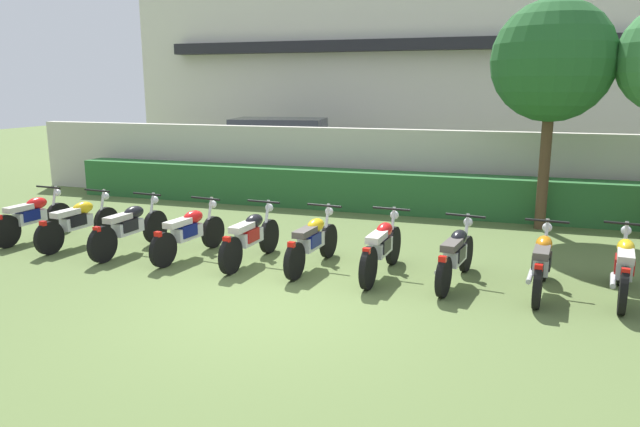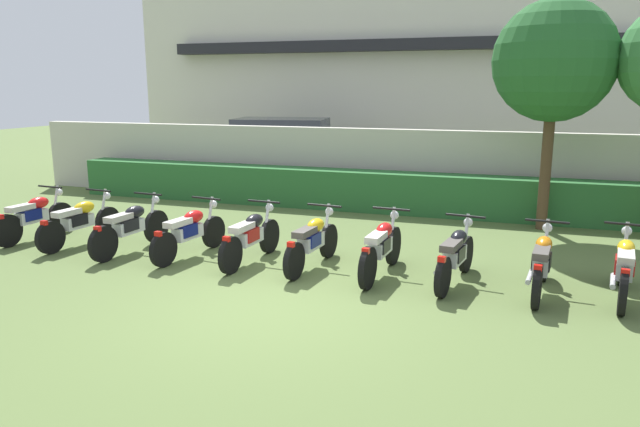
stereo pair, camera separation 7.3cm
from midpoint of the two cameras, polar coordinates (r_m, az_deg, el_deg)
name	(u,v)px [view 2 (the right image)]	position (r m, az deg, el deg)	size (l,w,h in m)	color
ground	(271,306)	(7.86, -4.46, -8.91)	(60.00, 60.00, 0.00)	#566B38
building	(438,56)	(22.47, 11.49, 14.69)	(20.68, 6.50, 7.78)	beige
compound_wall	(387,168)	(14.22, 6.63, 4.44)	(19.64, 0.30, 1.85)	#BCB7A8
hedge_row	(380,192)	(13.61, 5.97, 2.12)	(15.71, 0.70, 0.92)	#28602D
parked_car	(286,150)	(17.88, -3.17, 6.13)	(4.72, 2.60, 1.89)	silver
tree_near_inspector	(554,62)	(12.45, 21.94, 13.50)	(2.33, 2.33, 4.48)	#4C3823
motorcycle_in_row_0	(34,216)	(12.23, -25.86, -0.25)	(0.60, 1.80, 0.96)	black
motorcycle_in_row_1	(80,221)	(11.50, -22.11, -0.69)	(0.60, 1.91, 0.95)	black
motorcycle_in_row_2	(130,227)	(10.69, -17.72, -1.23)	(0.60, 1.95, 0.96)	black
motorcycle_in_row_3	(189,231)	(10.14, -12.38, -1.71)	(0.61, 1.87, 0.94)	black
motorcycle_in_row_4	(251,236)	(9.63, -6.54, -2.21)	(0.60, 1.87, 0.95)	black
motorcycle_in_row_5	(312,241)	(9.29, -0.55, -2.70)	(0.60, 1.86, 0.94)	black
motorcycle_in_row_6	(381,247)	(8.95, 6.19, -3.26)	(0.60, 1.93, 0.97)	black
motorcycle_in_row_7	(455,255)	(8.78, 13.23, -3.92)	(0.62, 1.84, 0.94)	black
motorcycle_in_row_8	(542,263)	(8.71, 20.92, -4.49)	(0.60, 1.85, 0.96)	black
motorcycle_in_row_9	(624,267)	(8.94, 27.59, -4.64)	(0.60, 1.86, 0.97)	black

